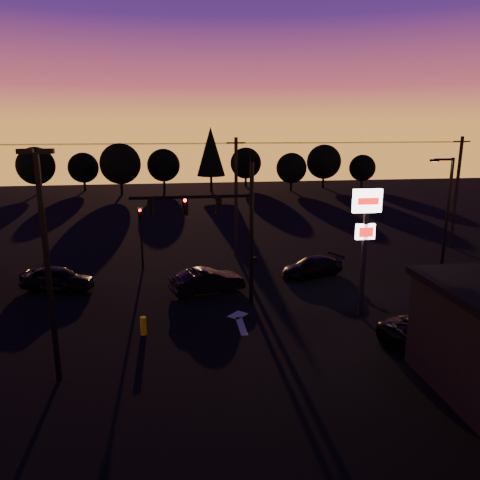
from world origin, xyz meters
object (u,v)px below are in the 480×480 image
object	(u,v)px
car_right	(312,267)
traffic_signal_mast	(223,220)
parking_lot_light	(46,254)
streetlight	(446,216)
suv_parked	(435,344)
car_mid	(207,281)
pylon_sign	(366,226)
secondary_signal	(141,229)
car_left	(57,278)
bollard	(143,326)

from	to	relation	value
car_right	traffic_signal_mast	bearing A→B (deg)	-76.32
traffic_signal_mast	parking_lot_light	distance (m)	10.19
traffic_signal_mast	parking_lot_light	xyz separation A→B (m)	(-7.40, -6.99, 0.33)
streetlight	suv_parked	xyz separation A→B (m)	(-5.61, -9.08, -3.70)
car_mid	car_right	size ratio (longest dim) A/B	1.02
car_right	suv_parked	size ratio (longest dim) A/B	0.84
pylon_sign	streetlight	xyz separation A→B (m)	(6.91, 4.00, -0.49)
pylon_sign	car_mid	bearing A→B (deg)	149.55
car_mid	car_right	xyz separation A→B (m)	(7.22, 2.21, -0.10)
secondary_signal	car_left	bearing A→B (deg)	-143.42
traffic_signal_mast	car_mid	size ratio (longest dim) A/B	1.93
car_left	car_right	xyz separation A→B (m)	(16.33, 0.50, -0.12)
pylon_sign	suv_parked	bearing A→B (deg)	-75.68
car_mid	suv_parked	size ratio (longest dim) A/B	0.86
traffic_signal_mast	car_right	distance (m)	8.90
traffic_signal_mast	parking_lot_light	bearing A→B (deg)	-136.63
parking_lot_light	pylon_sign	world-z (taller)	parking_lot_light
pylon_sign	streetlight	distance (m)	8.00
parking_lot_light	car_right	world-z (taller)	parking_lot_light
car_left	suv_parked	size ratio (longest dim) A/B	0.85
pylon_sign	bollard	world-z (taller)	pylon_sign
secondary_signal	car_left	world-z (taller)	secondary_signal
traffic_signal_mast	car_mid	xyz separation A→B (m)	(-0.74, 2.11, -4.20)
secondary_signal	streetlight	distance (m)	19.89
traffic_signal_mast	suv_parked	xyz separation A→B (m)	(8.39, -7.57, -4.21)
streetlight	bollard	xyz separation A→B (m)	(-18.27, -4.78, -3.97)
parking_lot_light	traffic_signal_mast	bearing A→B (deg)	43.37
bollard	secondary_signal	bearing A→B (deg)	93.40
pylon_sign	car_right	size ratio (longest dim) A/B	1.56
car_right	suv_parked	world-z (taller)	suv_parked
parking_lot_light	car_mid	xyz separation A→B (m)	(6.67, 9.10, -4.54)
traffic_signal_mast	secondary_signal	xyz separation A→B (m)	(-4.90, 7.49, -2.07)
streetlight	parking_lot_light	bearing A→B (deg)	-158.35
car_mid	car_left	bearing A→B (deg)	63.01
car_left	car_mid	bearing A→B (deg)	-82.74
streetlight	bollard	distance (m)	19.30
car_mid	car_right	bearing A→B (deg)	-89.32
parking_lot_light	suv_parked	bearing A→B (deg)	-2.09
secondary_signal	car_mid	xyz separation A→B (m)	(4.17, -5.38, -2.13)
traffic_signal_mast	streetlight	distance (m)	14.10
traffic_signal_mast	pylon_sign	bearing A→B (deg)	-19.36
car_left	car_mid	size ratio (longest dim) A/B	0.99
secondary_signal	suv_parked	xyz separation A→B (m)	(13.30, -15.06, -2.14)
traffic_signal_mast	pylon_sign	xyz separation A→B (m)	(7.10, -2.49, -0.02)
secondary_signal	suv_parked	world-z (taller)	secondary_signal
car_right	secondary_signal	bearing A→B (deg)	-125.55
parking_lot_light	bollard	size ratio (longest dim) A/B	10.08
parking_lot_light	car_right	distance (m)	18.50
streetlight	bollard	bearing A→B (deg)	-165.34
traffic_signal_mast	streetlight	xyz separation A→B (m)	(14.01, 1.51, -0.52)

